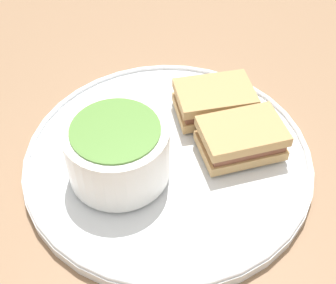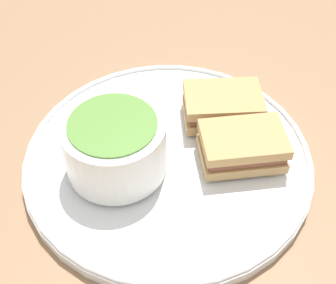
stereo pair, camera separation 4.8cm
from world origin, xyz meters
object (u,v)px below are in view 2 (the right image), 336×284
Objects in this scene: soup_bowl at (115,145)px; sandwich_half_far at (223,106)px; spoon at (96,139)px; sandwich_half_near at (242,146)px.

soup_bowl reaches higher than sandwich_half_far.
sandwich_half_far is (0.12, -0.06, -0.01)m from soup_bowl.
spoon is (0.02, 0.04, -0.03)m from soup_bowl.
soup_bowl is at bearing 124.21° from sandwich_half_near.
sandwich_half_far is (0.10, -0.10, 0.01)m from spoon.
sandwich_half_far is at bearing 143.00° from spoon.
sandwich_half_near and sandwich_half_far have the same top height.
sandwich_half_near is at bearing -137.19° from sandwich_half_far.
sandwich_half_near is 0.06m from sandwich_half_far.
spoon is at bearing 110.33° from sandwich_half_near.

